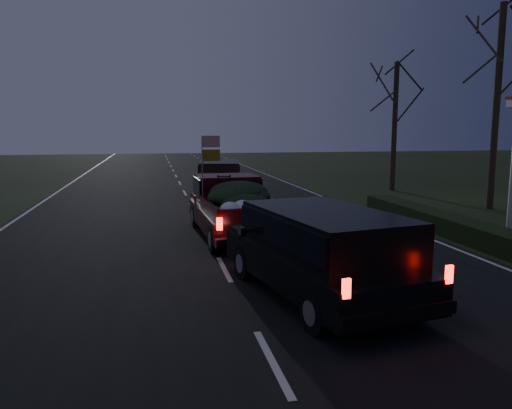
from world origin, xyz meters
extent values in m
plane|color=black|center=(0.00, 0.00, 0.00)|extent=(120.00, 120.00, 0.00)
cube|color=black|center=(0.00, 0.00, 0.01)|extent=(14.00, 120.00, 0.02)
cube|color=black|center=(7.80, 3.00, 0.30)|extent=(1.00, 10.00, 0.60)
cylinder|color=black|center=(12.50, 7.00, 4.25)|extent=(0.28, 0.28, 8.50)
cylinder|color=black|center=(11.50, 14.00, 3.50)|extent=(0.28, 0.28, 7.00)
cube|color=#36070D|center=(0.80, 3.68, 0.63)|extent=(2.34, 5.34, 0.58)
cube|color=#36070D|center=(0.75, 4.62, 1.42)|extent=(2.02, 1.77, 0.94)
cube|color=black|center=(0.75, 4.62, 1.52)|extent=(2.12, 1.67, 0.58)
cube|color=#36070D|center=(0.86, 2.32, 0.94)|extent=(2.08, 3.03, 0.06)
ellipsoid|color=black|center=(0.89, 2.85, 1.42)|extent=(1.77, 1.97, 0.63)
cylinder|color=gray|center=(-0.14, 3.64, 2.15)|extent=(0.03, 0.03, 2.10)
cube|color=red|center=(0.14, 3.65, 3.02)|extent=(0.55, 0.05, 0.36)
cube|color=gold|center=(0.14, 3.65, 2.60)|extent=(0.55, 0.05, 0.36)
cube|color=black|center=(1.80, 14.19, 0.64)|extent=(2.79, 5.20, 0.62)
cube|color=black|center=(1.76, 13.94, 1.34)|extent=(2.46, 3.86, 0.82)
cube|color=black|center=(1.76, 13.94, 1.42)|extent=(2.55, 3.77, 0.49)
cube|color=black|center=(1.59, -2.34, 0.67)|extent=(3.04, 5.46, 0.64)
cube|color=black|center=(1.64, -2.60, 1.40)|extent=(2.67, 4.06, 0.86)
cube|color=black|center=(1.64, -2.60, 1.48)|extent=(2.75, 3.98, 0.52)
cube|color=black|center=(0.17, -1.56, 1.27)|extent=(0.15, 0.25, 0.17)
camera|label=1|loc=(-1.63, -11.69, 3.40)|focal=35.00mm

